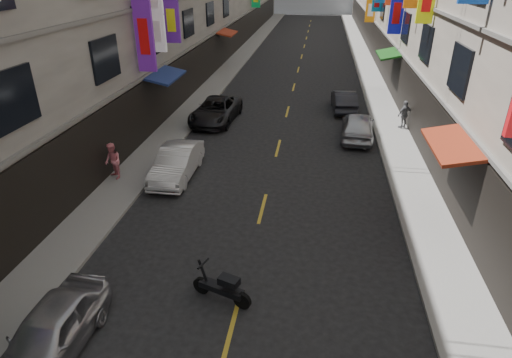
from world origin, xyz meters
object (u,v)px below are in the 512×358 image
(car_left_mid, at_px, (177,163))
(car_left_far, at_px, (216,110))
(scooter_crossing, at_px, (222,288))
(pedestrian_lfar, at_px, (113,161))
(car_right_mid, at_px, (358,126))
(car_right_far, at_px, (344,101))
(pedestrian_rfar, at_px, (404,114))
(car_left_near, at_px, (50,333))
(scooter_far_right, at_px, (351,124))

(car_left_mid, distance_m, car_left_far, 7.38)
(scooter_crossing, xyz_separation_m, pedestrian_lfar, (-6.09, 6.49, 0.46))
(scooter_crossing, bearing_deg, pedestrian_lfar, 62.36)
(pedestrian_lfar, bearing_deg, car_right_mid, 74.67)
(car_right_far, height_order, pedestrian_rfar, pedestrian_rfar)
(car_left_mid, height_order, car_right_far, car_left_mid)
(car_left_mid, relative_size, car_right_mid, 0.99)
(car_left_near, distance_m, car_right_far, 21.48)
(car_left_near, relative_size, pedestrian_rfar, 2.39)
(car_right_far, bearing_deg, scooter_far_right, 90.94)
(car_left_far, height_order, pedestrian_rfar, pedestrian_rfar)
(pedestrian_rfar, bearing_deg, scooter_crossing, 28.60)
(car_left_mid, bearing_deg, car_right_mid, 35.80)
(car_left_mid, bearing_deg, pedestrian_rfar, 34.97)
(car_right_mid, relative_size, car_right_far, 1.05)
(car_right_far, relative_size, pedestrian_lfar, 2.48)
(car_left_mid, height_order, car_left_far, car_left_far)
(car_left_far, bearing_deg, car_right_mid, -7.37)
(car_right_mid, relative_size, pedestrian_rfar, 2.62)
(scooter_far_right, xyz_separation_m, pedestrian_rfar, (2.85, 0.72, 0.45))
(car_left_far, xyz_separation_m, pedestrian_rfar, (10.60, 0.10, 0.23))
(car_right_far, relative_size, pedestrian_rfar, 2.50)
(car_right_far, xyz_separation_m, pedestrian_lfar, (-9.99, -11.33, 0.26))
(car_left_far, relative_size, car_right_mid, 1.18)
(car_left_mid, relative_size, pedestrian_lfar, 2.58)
(car_left_mid, bearing_deg, scooter_crossing, -63.96)
(scooter_far_right, height_order, pedestrian_rfar, pedestrian_rfar)
(car_right_mid, xyz_separation_m, car_right_far, (-0.54, 4.77, -0.05))
(car_right_far, bearing_deg, car_left_mid, 51.56)
(car_right_mid, height_order, pedestrian_lfar, pedestrian_lfar)
(pedestrian_rfar, bearing_deg, car_left_mid, -0.62)
(car_left_far, distance_m, pedestrian_rfar, 10.60)
(scooter_crossing, xyz_separation_m, car_right_mid, (4.44, 13.04, 0.25))
(car_left_near, bearing_deg, pedestrian_rfar, 59.05)
(pedestrian_rfar, bearing_deg, car_left_near, 22.27)
(scooter_far_right, height_order, car_right_far, car_right_far)
(pedestrian_lfar, bearing_deg, scooter_far_right, 78.87)
(scooter_crossing, relative_size, pedestrian_rfar, 1.12)
(car_left_near, distance_m, car_left_mid, 9.55)
(scooter_far_right, distance_m, car_left_far, 7.77)
(pedestrian_rfar, bearing_deg, scooter_far_right, -21.60)
(pedestrian_lfar, bearing_deg, car_left_near, -31.26)
(scooter_crossing, bearing_deg, pedestrian_rfar, -6.40)
(scooter_far_right, xyz_separation_m, car_left_near, (-7.75, -16.30, 0.19))
(car_right_mid, distance_m, car_right_far, 4.80)
(car_left_mid, xyz_separation_m, car_left_far, (0.00, 7.38, 0.00))
(car_right_mid, xyz_separation_m, pedestrian_rfar, (2.60, 1.66, 0.20))
(car_right_far, distance_m, pedestrian_lfar, 15.10)
(scooter_far_right, bearing_deg, scooter_crossing, 77.82)
(car_left_far, bearing_deg, pedestrian_lfar, -103.58)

